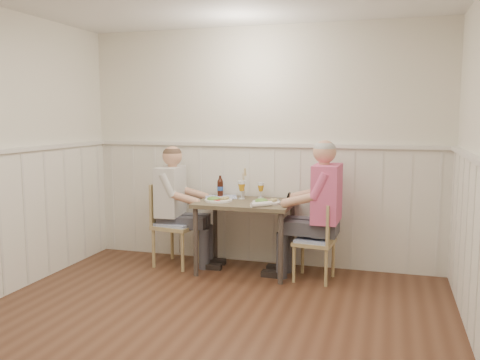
% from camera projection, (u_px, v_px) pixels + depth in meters
% --- Properties ---
extents(ground_plane, '(4.50, 4.50, 0.00)m').
position_uv_depth(ground_plane, '(183.00, 347.00, 3.62)').
color(ground_plane, '#4A2A1A').
extents(room_shell, '(4.04, 4.54, 2.60)m').
position_uv_depth(room_shell, '(180.00, 134.00, 3.43)').
color(room_shell, white).
rests_on(room_shell, ground).
extents(wainscot, '(4.00, 4.49, 1.34)m').
position_uv_depth(wainscot, '(215.00, 232.00, 4.18)').
color(wainscot, beige).
rests_on(wainscot, ground).
extents(dining_table, '(0.99, 0.70, 0.75)m').
position_uv_depth(dining_table, '(245.00, 211.00, 5.30)').
color(dining_table, '#4F4737').
rests_on(dining_table, ground).
extents(chair_right, '(0.41, 0.41, 0.79)m').
position_uv_depth(chair_right, '(319.00, 238.00, 5.04)').
color(chair_right, '#9C855B').
rests_on(chair_right, ground).
extents(chair_left, '(0.49, 0.49, 0.91)m').
position_uv_depth(chair_left, '(172.00, 221.00, 5.57)').
color(chair_left, '#9C855B').
rests_on(chair_left, ground).
extents(man_in_pink, '(0.67, 0.46, 1.43)m').
position_uv_depth(man_in_pink, '(322.00, 221.00, 5.06)').
color(man_in_pink, '#3F3F47').
rests_on(man_in_pink, ground).
extents(diner_cream, '(0.64, 0.45, 1.34)m').
position_uv_depth(diner_cream, '(174.00, 215.00, 5.56)').
color(diner_cream, '#3F3F47').
rests_on(diner_cream, ground).
extents(plate_man, '(0.29, 0.29, 0.07)m').
position_uv_depth(plate_man, '(265.00, 201.00, 5.18)').
color(plate_man, white).
rests_on(plate_man, dining_table).
extents(plate_diner, '(0.29, 0.29, 0.07)m').
position_uv_depth(plate_diner, '(217.00, 199.00, 5.30)').
color(plate_diner, white).
rests_on(plate_diner, dining_table).
extents(beer_glass_a, '(0.07, 0.07, 0.17)m').
position_uv_depth(beer_glass_a, '(261.00, 188.00, 5.48)').
color(beer_glass_a, silver).
rests_on(beer_glass_a, dining_table).
extents(beer_glass_b, '(0.08, 0.08, 0.20)m').
position_uv_depth(beer_glass_b, '(242.00, 187.00, 5.43)').
color(beer_glass_b, silver).
rests_on(beer_glass_b, dining_table).
extents(beer_bottle, '(0.07, 0.07, 0.23)m').
position_uv_depth(beer_bottle, '(220.00, 187.00, 5.60)').
color(beer_bottle, black).
rests_on(beer_bottle, dining_table).
extents(rolled_napkin, '(0.20, 0.19, 0.05)m').
position_uv_depth(rolled_napkin, '(261.00, 204.00, 4.98)').
color(rolled_napkin, white).
rests_on(rolled_napkin, dining_table).
extents(grass_vase, '(0.04, 0.04, 0.34)m').
position_uv_depth(grass_vase, '(243.00, 184.00, 5.52)').
color(grass_vase, silver).
rests_on(grass_vase, dining_table).
extents(gingham_mat, '(0.41, 0.38, 0.01)m').
position_uv_depth(gingham_mat, '(221.00, 197.00, 5.56)').
color(gingham_mat, '#4C66B1').
rests_on(gingham_mat, dining_table).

